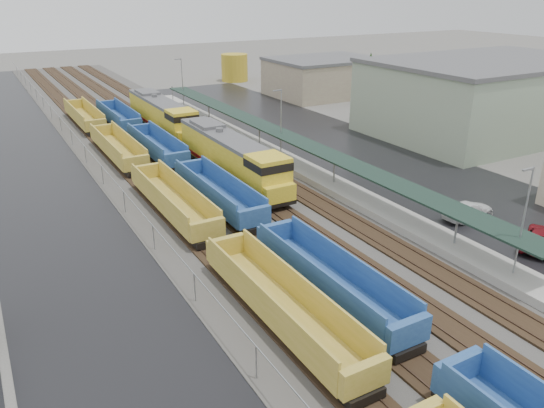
{
  "coord_description": "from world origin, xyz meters",
  "views": [
    {
      "loc": [
        -19.15,
        1.4,
        17.99
      ],
      "look_at": [
        0.05,
        35.32,
        2.0
      ],
      "focal_mm": 35.0,
      "sensor_mm": 36.0,
      "label": 1
    }
  ],
  "objects_px": {
    "storage_tank": "(235,68)",
    "locomotive_trail": "(162,116)",
    "well_string_blue": "(264,230)",
    "well_string_yellow": "(217,243)",
    "parked_car_east_c": "(468,210)",
    "locomotive_lead": "(232,157)",
    "parked_car_east_b": "(543,238)"
  },
  "relations": [
    {
      "from": "storage_tank",
      "to": "parked_car_east_c",
      "type": "distance_m",
      "value": 74.39
    },
    {
      "from": "locomotive_trail",
      "to": "well_string_blue",
      "type": "bearing_deg",
      "value": -96.54
    },
    {
      "from": "locomotive_lead",
      "to": "parked_car_east_c",
      "type": "relative_size",
      "value": 4.22
    },
    {
      "from": "locomotive_trail",
      "to": "parked_car_east_c",
      "type": "xyz_separation_m",
      "value": [
        13.19,
        -38.98,
        -1.77
      ]
    },
    {
      "from": "well_string_blue",
      "to": "locomotive_lead",
      "type": "bearing_deg",
      "value": 73.93
    },
    {
      "from": "locomotive_lead",
      "to": "parked_car_east_c",
      "type": "xyz_separation_m",
      "value": [
        13.19,
        -17.98,
        -1.77
      ]
    },
    {
      "from": "storage_tank",
      "to": "parked_car_east_b",
      "type": "height_order",
      "value": "storage_tank"
    },
    {
      "from": "parked_car_east_b",
      "to": "parked_car_east_c",
      "type": "height_order",
      "value": "parked_car_east_b"
    },
    {
      "from": "parked_car_east_b",
      "to": "locomotive_lead",
      "type": "bearing_deg",
      "value": 4.32
    },
    {
      "from": "locomotive_lead",
      "to": "storage_tank",
      "type": "height_order",
      "value": "storage_tank"
    },
    {
      "from": "locomotive_lead",
      "to": "parked_car_east_b",
      "type": "distance_m",
      "value": 28.11
    },
    {
      "from": "locomotive_lead",
      "to": "storage_tank",
      "type": "xyz_separation_m",
      "value": [
        26.89,
        55.11,
        0.21
      ]
    },
    {
      "from": "storage_tank",
      "to": "parked_car_east_c",
      "type": "xyz_separation_m",
      "value": [
        -13.71,
        -73.09,
        -1.99
      ]
    },
    {
      "from": "well_string_yellow",
      "to": "storage_tank",
      "type": "distance_m",
      "value": 77.55
    },
    {
      "from": "locomotive_trail",
      "to": "parked_car_east_b",
      "type": "relative_size",
      "value": 3.84
    },
    {
      "from": "well_string_yellow",
      "to": "parked_car_east_b",
      "type": "height_order",
      "value": "well_string_yellow"
    },
    {
      "from": "parked_car_east_c",
      "to": "locomotive_lead",
      "type": "bearing_deg",
      "value": 33.66
    },
    {
      "from": "locomotive_trail",
      "to": "storage_tank",
      "type": "bearing_deg",
      "value": 51.75
    },
    {
      "from": "parked_car_east_c",
      "to": "well_string_blue",
      "type": "bearing_deg",
      "value": 74.01
    },
    {
      "from": "locomotive_trail",
      "to": "storage_tank",
      "type": "distance_m",
      "value": 43.43
    },
    {
      "from": "storage_tank",
      "to": "locomotive_trail",
      "type": "bearing_deg",
      "value": -128.25
    },
    {
      "from": "storage_tank",
      "to": "parked_car_east_b",
      "type": "xyz_separation_m",
      "value": [
        -13.17,
        -79.58,
        -1.95
      ]
    },
    {
      "from": "well_string_yellow",
      "to": "well_string_blue",
      "type": "bearing_deg",
      "value": 3.43
    },
    {
      "from": "well_string_yellow",
      "to": "well_string_blue",
      "type": "xyz_separation_m",
      "value": [
        4.0,
        0.24,
        0.01
      ]
    },
    {
      "from": "locomotive_lead",
      "to": "parked_car_east_c",
      "type": "bearing_deg",
      "value": -53.75
    },
    {
      "from": "well_string_yellow",
      "to": "parked_car_east_c",
      "type": "bearing_deg",
      "value": -10.31
    },
    {
      "from": "well_string_yellow",
      "to": "parked_car_east_b",
      "type": "distance_m",
      "value": 24.07
    },
    {
      "from": "locomotive_lead",
      "to": "locomotive_trail",
      "type": "bearing_deg",
      "value": 90.0
    },
    {
      "from": "well_string_blue",
      "to": "storage_tank",
      "type": "xyz_separation_m",
      "value": [
        30.89,
        69.0,
        1.48
      ]
    },
    {
      "from": "parked_car_east_b",
      "to": "parked_car_east_c",
      "type": "xyz_separation_m",
      "value": [
        -0.54,
        6.49,
        -0.04
      ]
    },
    {
      "from": "parked_car_east_b",
      "to": "well_string_blue",
      "type": "bearing_deg",
      "value": 34.19
    },
    {
      "from": "locomotive_trail",
      "to": "well_string_blue",
      "type": "distance_m",
      "value": 35.14
    }
  ]
}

